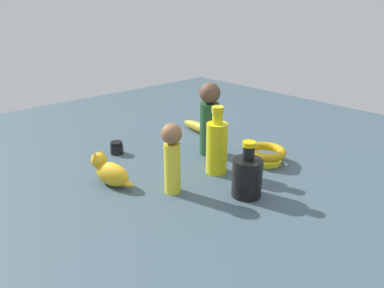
{
  "coord_description": "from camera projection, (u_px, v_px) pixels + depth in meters",
  "views": [
    {
      "loc": [
        0.75,
        -0.68,
        0.48
      ],
      "look_at": [
        0.0,
        0.0,
        0.07
      ],
      "focal_mm": 33.63,
      "sensor_mm": 36.0,
      "label": 1
    }
  ],
  "objects": [
    {
      "name": "bowl",
      "position": [
        266.0,
        153.0,
        1.13
      ],
      "size": [
        0.13,
        0.13,
        0.05
      ],
      "color": "yellow",
      "rests_on": "ground"
    },
    {
      "name": "cat_figurine",
      "position": [
        110.0,
        171.0,
        0.99
      ],
      "size": [
        0.15,
        0.08,
        0.09
      ],
      "color": "gold",
      "rests_on": "ground"
    },
    {
      "name": "bottle_tall",
      "position": [
        217.0,
        146.0,
        1.05
      ],
      "size": [
        0.06,
        0.06,
        0.2
      ],
      "color": "yellow",
      "rests_on": "ground"
    },
    {
      "name": "person_figure_child",
      "position": [
        172.0,
        155.0,
        0.93
      ],
      "size": [
        0.06,
        0.06,
        0.19
      ],
      "color": "yellow",
      "rests_on": "ground"
    },
    {
      "name": "nail_polish_jar",
      "position": [
        117.0,
        148.0,
        1.2
      ],
      "size": [
        0.04,
        0.04,
        0.04
      ],
      "color": "black",
      "rests_on": "ground"
    },
    {
      "name": "bottle_short",
      "position": [
        247.0,
        176.0,
        0.93
      ],
      "size": [
        0.08,
        0.08,
        0.15
      ],
      "color": "black",
      "rests_on": "ground"
    },
    {
      "name": "ground",
      "position": [
        192.0,
        166.0,
        1.12
      ],
      "size": [
        2.0,
        2.0,
        0.0
      ],
      "primitive_type": "plane",
      "color": "#384C56"
    },
    {
      "name": "person_figure_adult",
      "position": [
        209.0,
        118.0,
        1.17
      ],
      "size": [
        0.07,
        0.07,
        0.24
      ],
      "color": "#214929",
      "rests_on": "ground"
    },
    {
      "name": "banana",
      "position": [
        200.0,
        128.0,
        1.39
      ],
      "size": [
        0.2,
        0.05,
        0.04
      ],
      "primitive_type": "ellipsoid",
      "rotation": [
        0.0,
        0.0,
        3.07
      ],
      "color": "gold",
      "rests_on": "ground"
    }
  ]
}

